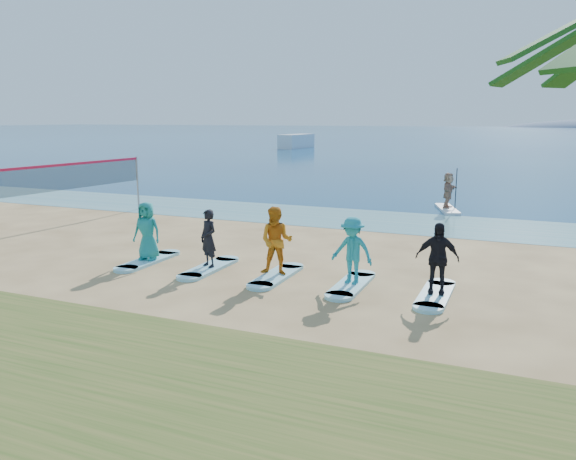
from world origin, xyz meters
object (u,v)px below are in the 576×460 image
at_px(paddleboarder, 448,190).
at_px(student_4, 437,258).
at_px(volleyball_net, 58,178).
at_px(surfboard_0, 149,261).
at_px(surfboard_3, 351,285).
at_px(boat_offshore_a, 296,148).
at_px(student_0, 147,231).
at_px(surfboard_1, 209,268).
at_px(student_3, 352,250).
at_px(paddleboard, 447,209).
at_px(surfboard_4, 435,295).
at_px(surfboard_2, 277,276).
at_px(student_2, 276,241).
at_px(student_1, 208,238).

xyz_separation_m(paddleboarder, student_4, (1.53, -13.59, 0.01)).
height_order(volleyball_net, surfboard_0, volleyball_net).
bearing_deg(surfboard_3, boat_offshore_a, 113.49).
bearing_deg(student_0, surfboard_1, -7.35).
height_order(volleyball_net, student_3, volleyball_net).
relative_size(paddleboard, boat_offshore_a, 0.40).
bearing_deg(surfboard_4, surfboard_2, 180.00).
height_order(boat_offshore_a, student_0, student_0).
distance_m(paddleboard, student_2, 13.89).
relative_size(paddleboard, surfboard_0, 1.36).
height_order(paddleboard, surfboard_3, paddleboard).
relative_size(student_0, surfboard_2, 0.79).
bearing_deg(surfboard_4, paddleboarder, 96.41).
bearing_deg(paddleboard, surfboard_0, -134.99).
bearing_deg(surfboard_3, student_0, 180.00).
bearing_deg(surfboard_4, surfboard_0, 180.00).
distance_m(student_0, student_1, 2.12).
relative_size(boat_offshore_a, surfboard_0, 3.43).
distance_m(boat_offshore_a, student_3, 68.87).
distance_m(boat_offshore_a, surfboard_4, 69.74).
height_order(student_1, student_2, student_2).
bearing_deg(paddleboarder, surfboard_0, 160.13).
distance_m(student_2, student_3, 2.12).
bearing_deg(boat_offshore_a, surfboard_3, -62.26).
relative_size(volleyball_net, student_0, 5.19).
distance_m(student_0, surfboard_2, 4.34).
bearing_deg(student_2, boat_offshore_a, 101.41).
xyz_separation_m(boat_offshore_a, student_1, (23.20, -63.16, 0.92)).
relative_size(student_0, surfboard_1, 0.79).
distance_m(student_2, surfboard_3, 2.34).
bearing_deg(boat_offshore_a, paddleboard, -56.26).
bearing_deg(student_2, student_0, 169.56).
bearing_deg(student_0, boat_offshore_a, 101.11).
relative_size(surfboard_1, student_2, 1.18).
bearing_deg(student_0, paddleboard, 55.52).
xyz_separation_m(paddleboard, student_1, (-4.84, -13.59, 0.86)).
bearing_deg(volleyball_net, student_3, -15.12).
xyz_separation_m(surfboard_0, student_4, (8.49, 0.00, 0.92)).
bearing_deg(paddleboard, student_1, -127.46).
bearing_deg(surfboard_4, student_1, 180.00).
xyz_separation_m(student_0, student_4, (8.49, 0.00, 0.00)).
bearing_deg(surfboard_0, surfboard_4, 0.00).
relative_size(student_1, student_2, 0.89).
xyz_separation_m(paddleboard, surfboard_1, (-4.84, -13.59, -0.01)).
relative_size(student_3, student_4, 0.99).
distance_m(surfboard_0, student_1, 2.29).
bearing_deg(boat_offshore_a, student_0, -67.29).
height_order(paddleboard, student_1, student_1).
bearing_deg(student_2, surfboard_3, -10.44).
height_order(surfboard_1, student_3, student_3).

